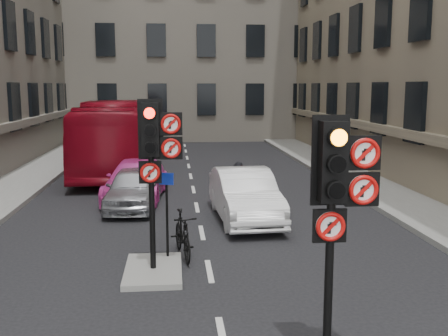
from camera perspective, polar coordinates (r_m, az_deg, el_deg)
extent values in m
cube|color=gray|center=(19.86, 18.14, -2.76)|extent=(3.00, 50.00, 0.16)
cube|color=gray|center=(11.49, -7.69, -10.98)|extent=(1.20, 2.00, 0.12)
cube|color=slate|center=(44.21, -4.74, 16.79)|extent=(30.00, 14.00, 20.00)
cylinder|color=black|center=(7.64, 11.31, -12.44)|extent=(0.12, 0.12, 2.40)
cube|color=black|center=(7.19, 11.74, 0.66)|extent=(0.36, 0.28, 1.10)
cube|color=black|center=(7.32, 11.44, 0.81)|extent=(0.52, 0.03, 1.25)
cylinder|color=orange|center=(6.92, 12.43, 3.23)|extent=(0.22, 0.01, 0.22)
cylinder|color=black|center=(6.96, 12.33, 0.37)|extent=(0.22, 0.01, 0.22)
cylinder|color=black|center=(7.02, 12.24, -2.46)|extent=(0.22, 0.01, 0.22)
cube|color=black|center=(7.29, 14.97, 1.61)|extent=(0.47, 0.05, 0.47)
cylinder|color=white|center=(7.26, 15.08, 1.57)|extent=(0.41, 0.02, 0.41)
torus|color=#BF0C0A|center=(7.24, 15.12, 1.55)|extent=(0.41, 0.06, 0.41)
cube|color=#BF0C0A|center=(7.24, 15.13, 1.55)|extent=(0.25, 0.01, 0.25)
cube|color=black|center=(7.37, 14.81, -2.25)|extent=(0.47, 0.05, 0.47)
cylinder|color=white|center=(7.33, 14.92, -2.31)|extent=(0.41, 0.02, 0.41)
torus|color=#BF0C0A|center=(7.32, 14.96, -2.33)|extent=(0.41, 0.06, 0.41)
cube|color=#BF0C0A|center=(7.32, 14.97, -2.34)|extent=(0.25, 0.01, 0.25)
cube|color=black|center=(7.34, 11.41, -6.17)|extent=(0.47, 0.05, 0.47)
cylinder|color=white|center=(7.31, 11.51, -6.25)|extent=(0.41, 0.02, 0.41)
torus|color=#BF0C0A|center=(7.29, 11.54, -6.28)|extent=(0.41, 0.06, 0.41)
cube|color=#BF0C0A|center=(7.29, 11.55, -6.29)|extent=(0.25, 0.01, 0.25)
cylinder|color=black|center=(11.12, -7.83, -4.87)|extent=(0.12, 0.12, 2.40)
cube|color=black|center=(10.84, -8.03, 4.15)|extent=(0.36, 0.28, 1.10)
cube|color=black|center=(10.97, -8.00, 4.20)|extent=(0.52, 0.03, 1.25)
cylinder|color=#FF1407|center=(10.57, -8.13, 5.92)|extent=(0.22, 0.02, 0.22)
cylinder|color=black|center=(10.60, -8.08, 4.04)|extent=(0.22, 0.02, 0.22)
cylinder|color=black|center=(10.63, -8.04, 2.16)|extent=(0.22, 0.02, 0.22)
cube|color=black|center=(10.80, -5.81, 4.81)|extent=(0.47, 0.05, 0.47)
cylinder|color=white|center=(10.76, -5.81, 4.79)|extent=(0.41, 0.02, 0.41)
torus|color=#BF0C0A|center=(10.75, -5.81, 4.79)|extent=(0.41, 0.06, 0.41)
cube|color=#BF0C0A|center=(10.74, -5.81, 4.79)|extent=(0.25, 0.02, 0.25)
cube|color=black|center=(10.85, -5.77, 2.17)|extent=(0.47, 0.05, 0.47)
cylinder|color=white|center=(10.81, -5.77, 2.15)|extent=(0.41, 0.02, 0.41)
torus|color=#BF0C0A|center=(10.80, -5.77, 2.14)|extent=(0.41, 0.06, 0.41)
cube|color=#BF0C0A|center=(10.79, -5.77, 2.14)|extent=(0.25, 0.02, 0.25)
cube|color=black|center=(10.93, -8.04, -0.47)|extent=(0.47, 0.05, 0.47)
cylinder|color=white|center=(10.89, -8.05, -0.50)|extent=(0.41, 0.02, 0.41)
torus|color=#BF0C0A|center=(10.88, -8.05, -0.51)|extent=(0.41, 0.06, 0.41)
cube|color=#BF0C0A|center=(10.87, -8.05, -0.52)|extent=(0.25, 0.02, 0.25)
imported|color=#A0A2A8|center=(17.27, -9.86, -2.18)|extent=(1.80, 3.98, 1.33)
imported|color=white|center=(15.53, 2.28, -2.97)|extent=(1.83, 4.65, 1.51)
imported|color=#DB40A3|center=(18.71, -9.52, -1.28)|extent=(2.30, 4.79, 1.35)
imported|color=maroon|center=(25.09, -11.78, 3.45)|extent=(3.07, 11.80, 3.27)
imported|color=black|center=(12.28, -4.53, -7.24)|extent=(0.79, 1.86, 1.08)
imported|color=black|center=(16.78, 1.50, -1.95)|extent=(0.61, 0.43, 1.57)
cylinder|color=black|center=(11.90, -6.22, -5.18)|extent=(0.06, 0.06, 1.89)
cube|color=#0E239C|center=(11.68, -6.29, -1.18)|extent=(0.33, 0.14, 0.26)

